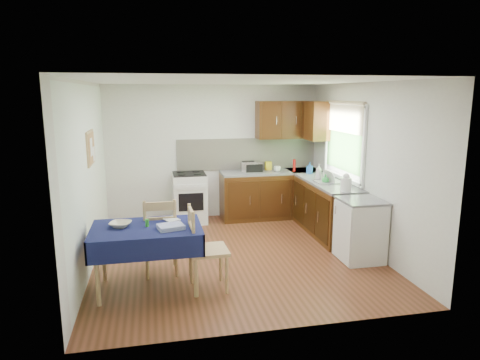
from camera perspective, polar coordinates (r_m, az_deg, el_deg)
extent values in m
plane|color=#512C15|center=(6.41, -0.65, -9.91)|extent=(4.20, 4.20, 0.00)
cube|color=white|center=(5.97, -0.71, 13.04)|extent=(4.00, 4.20, 0.02)
cube|color=silver|center=(8.12, -3.53, 3.74)|extent=(4.00, 0.02, 2.50)
cube|color=silver|center=(4.08, 5.01, -4.01)|extent=(4.00, 0.02, 2.50)
cube|color=white|center=(6.02, -19.70, 0.40)|extent=(0.02, 4.20, 2.50)
cube|color=silver|center=(6.74, 16.26, 1.73)|extent=(0.02, 4.20, 2.50)
cube|color=#361F09|center=(8.19, 4.13, -2.03)|extent=(1.90, 0.60, 0.86)
cube|color=#361F09|center=(7.36, 11.48, -3.79)|extent=(0.60, 1.70, 0.86)
cube|color=slate|center=(8.10, 4.18, 1.07)|extent=(1.90, 0.60, 0.04)
cube|color=slate|center=(7.25, 11.62, -0.36)|extent=(0.60, 1.70, 0.04)
cube|color=slate|center=(8.30, 8.50, 1.23)|extent=(0.60, 0.60, 0.04)
cube|color=beige|center=(8.22, 0.98, 3.52)|extent=(2.70, 0.02, 0.60)
cube|color=#361F09|center=(8.21, 6.41, 7.99)|extent=(1.20, 0.35, 0.70)
cube|color=#361F09|center=(7.95, 10.31, 7.77)|extent=(0.35, 0.50, 0.70)
cube|color=white|center=(7.92, -6.74, -2.41)|extent=(0.60, 0.60, 0.90)
cube|color=black|center=(7.82, -6.81, 0.83)|extent=(0.58, 0.58, 0.02)
cube|color=black|center=(7.62, -6.53, -2.95)|extent=(0.44, 0.01, 0.32)
cube|color=#2F5E26|center=(7.32, 13.72, 4.57)|extent=(0.01, 1.40, 0.85)
cube|color=white|center=(7.26, 13.85, 9.67)|extent=(0.04, 1.48, 0.06)
cube|color=white|center=(7.39, 13.41, 0.34)|extent=(0.04, 1.48, 0.06)
cube|color=tan|center=(7.27, 13.66, 7.94)|extent=(0.02, 1.36, 0.44)
cube|color=white|center=(6.32, 15.75, -6.58)|extent=(0.55, 0.58, 0.85)
cube|color=slate|center=(6.20, 15.98, -2.67)|extent=(0.58, 0.60, 0.03)
cube|color=tan|center=(6.26, -19.33, 4.07)|extent=(0.02, 0.62, 0.47)
cube|color=#A46B44|center=(6.26, -19.19, 4.07)|extent=(0.01, 0.56, 0.41)
cube|color=white|center=(6.18, -19.20, 4.17)|extent=(0.00, 0.18, 0.24)
cube|color=white|center=(6.39, -18.91, 3.32)|extent=(0.00, 0.15, 0.20)
cube|color=#0E153B|center=(5.22, -12.38, -6.29)|extent=(1.25, 0.83, 0.03)
cube|color=#0E153B|center=(4.85, -12.36, -9.10)|extent=(1.29, 0.02, 0.26)
cube|color=#0E153B|center=(5.66, -12.30, -6.10)|extent=(1.29, 0.02, 0.26)
cube|color=#0E153B|center=(5.31, -19.26, -7.69)|extent=(0.02, 0.87, 0.26)
cube|color=#0E153B|center=(5.28, -5.36, -7.16)|extent=(0.02, 0.87, 0.26)
cylinder|color=tan|center=(5.08, -18.51, -11.85)|extent=(0.05, 0.05, 0.75)
cylinder|color=tan|center=(5.06, -5.90, -11.39)|extent=(0.05, 0.05, 0.75)
cylinder|color=tan|center=(5.70, -17.75, -9.20)|extent=(0.05, 0.05, 0.75)
cylinder|color=tan|center=(5.68, -6.61, -8.78)|extent=(0.05, 0.05, 0.75)
cube|color=tan|center=(5.75, -10.57, -7.47)|extent=(0.46, 0.46, 0.04)
cube|color=tan|center=(5.45, -10.65, -4.34)|extent=(0.41, 0.04, 0.33)
cylinder|color=tan|center=(6.01, -8.76, -9.03)|extent=(0.04, 0.04, 0.49)
cylinder|color=tan|center=(6.00, -12.32, -9.19)|extent=(0.04, 0.04, 0.49)
cylinder|color=tan|center=(5.67, -8.52, -10.32)|extent=(0.04, 0.04, 0.49)
cylinder|color=tan|center=(5.66, -12.32, -10.49)|extent=(0.04, 0.04, 0.49)
cube|color=tan|center=(5.21, -4.25, -9.34)|extent=(0.47, 0.47, 0.04)
cube|color=tan|center=(5.06, -6.51, -5.46)|extent=(0.05, 0.41, 0.33)
cylinder|color=tan|center=(5.16, -1.80, -12.44)|extent=(0.04, 0.04, 0.49)
cylinder|color=tan|center=(5.50, -2.60, -10.91)|extent=(0.04, 0.04, 0.49)
cylinder|color=tan|center=(5.11, -5.96, -12.77)|extent=(0.04, 0.04, 0.49)
cylinder|color=tan|center=(5.44, -6.49, -11.21)|extent=(0.04, 0.04, 0.49)
cube|color=silver|center=(7.98, 1.07, 1.78)|extent=(0.28, 0.17, 0.19)
cube|color=black|center=(7.96, 1.08, 2.53)|extent=(0.23, 0.02, 0.02)
cube|color=black|center=(8.04, 1.74, 1.70)|extent=(0.31, 0.27, 0.15)
cube|color=silver|center=(8.03, 1.74, 2.36)|extent=(0.31, 0.27, 0.03)
cylinder|color=#B4110E|center=(8.06, 7.24, 1.93)|extent=(0.05, 0.05, 0.23)
cube|color=yellow|center=(8.19, 3.79, 1.90)|extent=(0.13, 0.09, 0.16)
cube|color=gray|center=(7.17, 11.75, -0.26)|extent=(0.43, 0.33, 0.02)
cylinder|color=white|center=(7.15, 11.78, 0.47)|extent=(0.05, 0.21, 0.20)
cylinder|color=white|center=(6.56, 13.94, -0.61)|extent=(0.16, 0.16, 0.20)
sphere|color=white|center=(6.54, 13.99, 0.44)|extent=(0.10, 0.10, 0.10)
imported|color=silver|center=(8.03, 4.98, 1.48)|extent=(0.14, 0.14, 0.10)
imported|color=white|center=(7.33, 10.44, 1.05)|extent=(0.12, 0.12, 0.27)
imported|color=blue|center=(7.90, 9.27, 1.61)|extent=(0.13, 0.14, 0.21)
imported|color=green|center=(7.09, 11.32, 0.17)|extent=(0.16, 0.16, 0.15)
imported|color=beige|center=(5.28, -15.66, -5.72)|extent=(0.31, 0.31, 0.06)
imported|color=white|center=(5.40, -9.98, -5.33)|extent=(0.24, 0.27, 0.02)
cylinder|color=green|center=(5.22, -12.29, -5.61)|extent=(0.04, 0.04, 0.09)
cube|color=#283A93|center=(5.08, -9.21, -6.18)|extent=(0.33, 0.29, 0.05)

